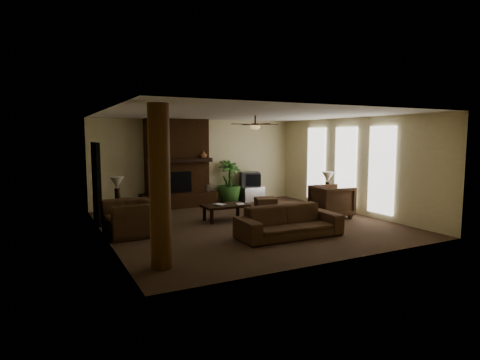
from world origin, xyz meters
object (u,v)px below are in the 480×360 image
armchair_right (332,200)px  side_table_right (326,202)px  log_column (160,187)px  lamp_left (117,184)px  floor_plant (229,191)px  lamp_right (328,178)px  ottoman (265,204)px  coffee_table (225,207)px  floor_vase (205,192)px  side_table_left (120,212)px  armchair_left (130,212)px  sofa (289,217)px  tv_stand (251,194)px

armchair_right → side_table_right: armchair_right is taller
log_column → lamp_left: 4.15m
floor_plant → armchair_right: bearing=-66.7°
lamp_right → ottoman: bearing=149.6°
coffee_table → floor_plant: bearing=62.3°
log_column → floor_plant: 6.88m
side_table_right → coffee_table: bearing=175.9°
floor_vase → armchair_right: bearing=-55.8°
floor_plant → floor_vase: bearing=-180.0°
floor_vase → side_table_right: bearing=-44.9°
armchair_right → side_table_right: bearing=-23.1°
log_column → lamp_left: size_ratio=4.31×
floor_plant → side_table_left: size_ratio=2.62×
armchair_right → armchair_left: bearing=90.8°
floor_vase → floor_plant: floor_plant is taller
floor_vase → lamp_right: size_ratio=1.18×
side_table_left → side_table_right: bearing=-13.1°
side_table_left → sofa: bearing=-47.4°
coffee_table → side_table_left: bearing=156.4°
tv_stand → side_table_right: (1.06, -2.77, 0.03)m
side_table_left → lamp_left: size_ratio=0.85×
log_column → coffee_table: size_ratio=2.33×
tv_stand → sofa: bearing=-115.8°
ottoman → side_table_right: (1.57, -0.93, 0.08)m
log_column → lamp_right: size_ratio=4.31×
sofa → lamp_right: (2.73, 2.00, 0.54)m
armchair_right → coffee_table: 3.00m
log_column → lamp_left: log_column is taller
floor_plant → ottoman: bearing=-79.7°
sofa → armchair_right: armchair_right is taller
sofa → side_table_right: bearing=38.3°
armchair_right → floor_vase: (-2.38, 3.50, -0.06)m
tv_stand → floor_vase: bearing=173.2°
coffee_table → armchair_left: bearing=-170.2°
tv_stand → lamp_right: bearing=-75.5°
ottoman → side_table_right: size_ratio=1.09×
side_table_left → lamp_right: lamp_right is taller
side_table_left → armchair_left: bearing=-92.0°
sofa → coffee_table: size_ratio=1.98×
coffee_table → lamp_right: size_ratio=1.85×
armchair_right → log_column: bearing=116.8°
log_column → floor_vase: 6.42m
armchair_right → tv_stand: 3.57m
ottoman → floor_vase: bearing=123.2°
tv_stand → floor_vase: (-1.72, -0.00, 0.18)m
sofa → armchair_left: size_ratio=1.99×
log_column → side_table_left: 4.27m
log_column → lamp_right: (5.88, 2.76, -0.40)m
coffee_table → tv_stand: size_ratio=1.41×
tv_stand → side_table_right: bearing=-75.9°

